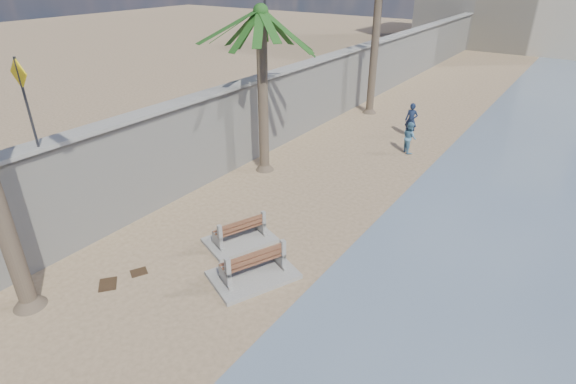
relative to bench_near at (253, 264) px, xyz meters
The scene contains 12 objects.
ground_plane 3.98m from the bench_near, 95.65° to the right, with size 140.00×140.00×0.00m, color #977B5C.
seawall 17.06m from the bench_near, 109.18° to the left, with size 0.45×70.00×3.50m, color gray.
wall_cap 17.29m from the bench_near, 109.18° to the left, with size 0.80×70.00×0.12m, color gray.
bench_near is the anchor object (origin of this frame).
bench_far 1.91m from the bench_near, 141.42° to the left, with size 2.15×2.52×0.89m.
palm_mid 9.60m from the bench_near, 124.63° to the left, with size 5.00×5.00×7.37m.
pedestrian_sign 7.57m from the bench_near, 155.70° to the right, with size 0.78×0.07×2.40m.
streetlight 11.57m from the bench_near, 124.24° to the left, with size 0.28×0.28×5.12m.
person_a 13.91m from the bench_near, 92.58° to the left, with size 0.72×0.49×1.99m, color #141F38.
person_b 11.71m from the bench_near, 89.35° to the left, with size 0.80×0.62×1.65m, color teal.
debris_b 4.12m from the bench_near, 140.43° to the right, with size 0.59×0.47×0.03m, color #382616.
debris_d 3.40m from the bench_near, 148.82° to the right, with size 0.46×0.37×0.03m, color #382616.
Camera 1 is at (7.12, -4.09, 8.09)m, focal length 28.00 mm.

